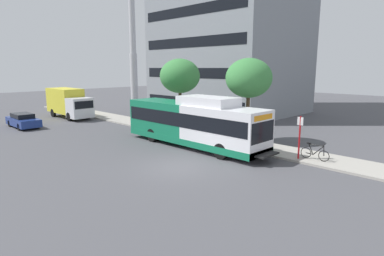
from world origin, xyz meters
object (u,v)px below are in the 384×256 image
Objects in this scene: bus_stop_sign_pole at (300,134)px; street_tree_mid_block at (180,76)px; box_truck_background at (69,102)px; transit_bus at (193,123)px; bicycle_parked at (315,153)px; street_tree_near_stop at (249,78)px; parked_car_far_lane at (23,120)px.

street_tree_mid_block is at bearing 80.81° from bus_stop_sign_pole.
box_truck_background is (-2.14, 26.42, 0.09)m from bus_stop_sign_pole.
transit_bus reaches higher than bicycle_parked.
street_tree_near_stop is 0.87× the size of box_truck_background.
street_tree_mid_block is at bearing -73.12° from box_truck_background.
parked_car_far_lane is at bearing 118.00° from street_tree_near_stop.
bus_stop_sign_pole is at bearing -75.16° from transit_bus.
transit_bus is 7.46m from street_tree_mid_block.
street_tree_mid_block is (2.04, 12.62, 3.16)m from bus_stop_sign_pole.
transit_bus is 2.72× the size of parked_car_far_lane.
bicycle_parked is 0.39× the size of parked_car_far_lane.
transit_bus is 1.97× the size of street_tree_mid_block.
street_tree_near_stop is 21.87m from box_truck_background.
parked_car_far_lane is (-8.34, 24.49, 0.10)m from bicycle_parked.
box_truck_background is (-0.27, 19.34, 0.04)m from transit_bus.
bicycle_parked is at bearing -84.51° from box_truck_background.
street_tree_near_stop is 21.39m from parked_car_far_lane.
bus_stop_sign_pole is 13.17m from street_tree_mid_block.
box_truck_background reaches higher than bicycle_parked.
transit_bus reaches higher than box_truck_background.
street_tree_mid_block is 15.43m from parked_car_far_lane.
bus_stop_sign_pole is 0.42× the size of street_tree_mid_block.
transit_bus is at bearing 153.57° from street_tree_near_stop.
bus_stop_sign_pole is 0.42× the size of street_tree_near_stop.
bicycle_parked is 0.29× the size of street_tree_near_stop.
street_tree_near_stop is at bearing 75.78° from bicycle_parked.
parked_car_far_lane reaches higher than bicycle_parked.
bus_stop_sign_pole is 26.51m from box_truck_background.
transit_bus is at bearing -70.16° from parked_car_far_lane.
box_truck_background is at bearing 106.88° from street_tree_mid_block.
bicycle_parked is (2.35, -7.88, -1.14)m from transit_bus.
street_tree_mid_block is (1.57, 13.42, 4.25)m from bicycle_parked.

